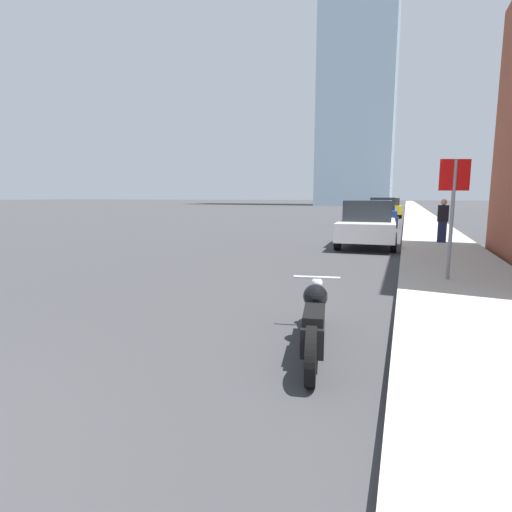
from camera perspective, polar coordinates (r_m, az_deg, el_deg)
sidewalk at (r=39.98m, az=22.26°, el=5.41°), size 2.51×240.00×0.15m
motorcycle at (r=4.80m, az=8.34°, el=-8.96°), size 0.71×2.35×0.73m
parked_car_white at (r=14.97m, az=15.67°, el=4.48°), size 2.10×4.50×1.66m
parked_car_blue at (r=25.65m, az=17.59°, el=6.02°), size 1.89×4.63×1.73m
parked_car_yellow at (r=36.47m, az=18.48°, el=6.56°), size 2.18×4.65×1.66m
stop_sign at (r=8.74m, az=26.33°, el=7.36°), size 0.57×0.26×2.36m
pedestrian at (r=15.89m, az=25.11°, el=4.61°), size 0.36×0.22×1.55m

